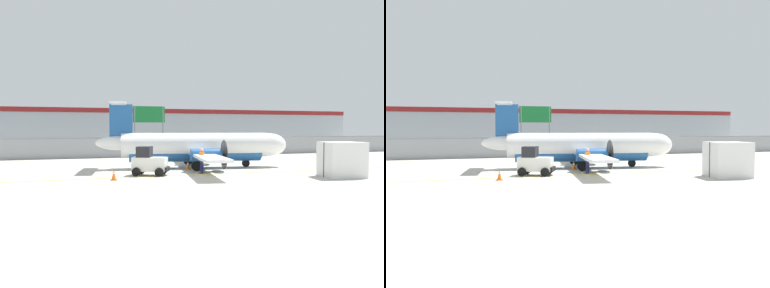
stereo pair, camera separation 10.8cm
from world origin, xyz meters
TOP-DOWN VIEW (x-y plane):
  - ground_plane at (0.00, 2.00)m, footprint 140.00×140.00m
  - perimeter_fence at (0.00, 18.00)m, footprint 98.00×0.10m
  - parking_lot_strip at (0.00, 29.50)m, footprint 98.00×17.00m
  - background_building at (0.00, 47.99)m, footprint 91.00×8.10m
  - commuter_airplane at (0.98, 6.13)m, footprint 14.90×16.06m
  - baggage_tug at (-3.63, 2.69)m, footprint 2.58×2.11m
  - ground_crew_worker at (-0.04, 2.54)m, footprint 0.48×0.48m
  - cargo_container at (7.78, -1.75)m, footprint 2.68×2.34m
  - traffic_cone_near_left at (-0.30, 4.97)m, footprint 0.36×0.36m
  - traffic_cone_near_right at (-6.05, 0.99)m, footprint 0.36×0.36m
  - parked_car_0 at (-13.78, 33.08)m, footprint 4.35×2.33m
  - parked_car_1 at (-10.83, 28.54)m, footprint 4.22×2.04m
  - parked_car_2 at (-6.99, 26.40)m, footprint 4.31×2.24m
  - parked_car_3 at (-2.40, 25.78)m, footprint 4.33×2.29m
  - parked_car_4 at (3.35, 23.51)m, footprint 4.22×2.04m
  - parked_car_5 at (7.57, 23.67)m, footprint 4.26×2.13m
  - parked_car_6 at (10.20, 30.87)m, footprint 4.29×2.20m
  - parked_car_7 at (14.27, 29.60)m, footprint 4.25×2.11m
  - highway_sign at (-0.28, 20.02)m, footprint 3.60×0.14m

SIDE VIEW (x-z plane):
  - ground_plane at x=0.00m, z-range 0.00..0.01m
  - parking_lot_strip at x=0.00m, z-range 0.00..0.12m
  - traffic_cone_near_left at x=-0.30m, z-range -0.01..0.63m
  - traffic_cone_near_right at x=-6.05m, z-range -0.01..0.63m
  - baggage_tug at x=-3.63m, z-range -0.08..1.80m
  - parked_car_0 at x=-13.78m, z-range 0.10..1.68m
  - parked_car_1 at x=-10.83m, z-range 0.10..1.68m
  - parked_car_2 at x=-6.99m, z-range 0.10..1.68m
  - parked_car_3 at x=-2.40m, z-range 0.10..1.68m
  - parked_car_4 at x=3.35m, z-range 0.10..1.68m
  - parked_car_5 at x=7.57m, z-range 0.10..1.68m
  - parked_car_6 at x=10.20m, z-range 0.10..1.68m
  - parked_car_7 at x=14.27m, z-range 0.10..1.68m
  - ground_crew_worker at x=-0.04m, z-range 0.10..1.80m
  - cargo_container at x=7.78m, z-range 0.00..2.20m
  - perimeter_fence at x=0.00m, z-range 0.07..2.17m
  - commuter_airplane at x=0.98m, z-range -0.86..4.06m
  - background_building at x=0.00m, z-range 0.01..6.51m
  - highway_sign at x=-0.28m, z-range 1.39..6.89m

